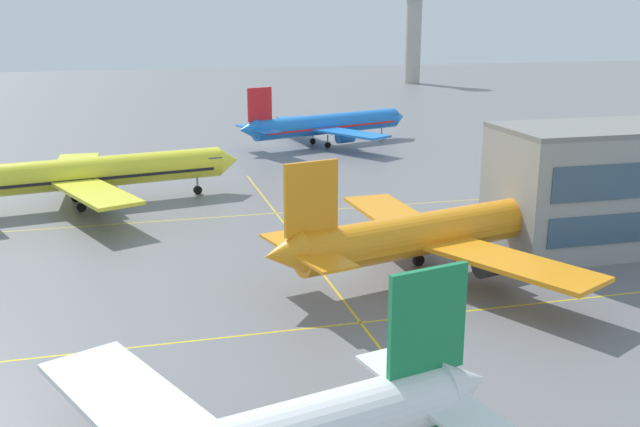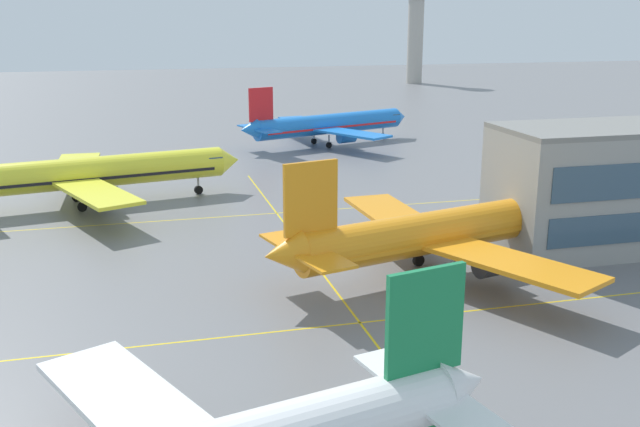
{
  "view_description": "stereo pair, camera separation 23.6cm",
  "coord_description": "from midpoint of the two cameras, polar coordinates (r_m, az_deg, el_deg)",
  "views": [
    {
      "loc": [
        -16.08,
        -18.4,
        22.86
      ],
      "look_at": [
        0.52,
        44.91,
        4.86
      ],
      "focal_mm": 41.02,
      "sensor_mm": 36.0,
      "label": 1
    },
    {
      "loc": [
        -15.86,
        -18.46,
        22.86
      ],
      "look_at": [
        0.52,
        44.91,
        4.86
      ],
      "focal_mm": 41.02,
      "sensor_mm": 36.0,
      "label": 2
    }
  ],
  "objects": [
    {
      "name": "airliner_second_row",
      "position": [
        66.91,
        10.2,
        -1.26
      ],
      "size": [
        37.01,
        31.52,
        11.65
      ],
      "color": "orange",
      "rests_on": "ground"
    },
    {
      "name": "airliner_third_row",
      "position": [
        93.35,
        -17.49,
        3.02
      ],
      "size": [
        37.8,
        32.17,
        11.79
      ],
      "color": "yellow",
      "rests_on": "ground"
    },
    {
      "name": "airliner_far_left_stand",
      "position": [
        130.72,
        0.66,
        6.97
      ],
      "size": [
        34.28,
        29.33,
        10.95
      ],
      "color": "blue",
      "rests_on": "ground"
    },
    {
      "name": "taxiway_markings",
      "position": [
        56.51,
        3.25,
        -8.5
      ],
      "size": [
        142.96,
        107.99,
        0.01
      ],
      "color": "yellow",
      "rests_on": "ground"
    },
    {
      "name": "control_tower",
      "position": [
        251.01,
        7.51,
        14.52
      ],
      "size": [
        8.82,
        8.82,
        33.46
      ],
      "color": "#ADA89E",
      "rests_on": "ground"
    }
  ]
}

